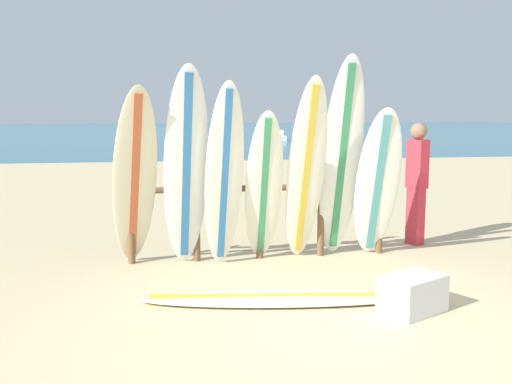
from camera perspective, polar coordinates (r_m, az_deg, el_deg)
The scene contains 14 objects.
ground_plane at distance 5.06m, azimuth 6.67°, elevation -14.21°, with size 120.00×120.00×0.00m, color #D3BC8C.
ocean_water at distance 62.53m, azimuth -8.36°, elevation 6.16°, with size 120.00×80.00×0.01m, color teal.
surfboard_rack at distance 7.42m, azimuth 0.38°, elevation -1.60°, with size 3.40×0.09×1.08m.
surfboard_leaning_far_left at distance 6.97m, azimuth -12.06°, elevation 1.27°, with size 0.72×1.09×2.22m.
surfboard_leaning_left at distance 6.90m, azimuth -7.01°, elevation 2.32°, with size 0.62×0.82×2.46m.
surfboard_leaning_center_left at distance 6.85m, azimuth -3.20°, elevation 1.55°, with size 0.55×0.72×2.28m.
surfboard_leaning_center at distance 7.05m, azimuth 0.79°, elevation 0.36°, with size 0.50×0.84×1.94m.
surfboard_leaning_center_right at distance 7.08m, azimuth 5.01°, elevation 1.99°, with size 0.48×0.96×2.34m.
surfboard_leaning_right at distance 7.34m, azimuth 8.55°, elevation 3.19°, with size 0.55×0.82×2.60m.
surfboard_leaning_far_right at distance 7.48m, azimuth 12.07°, elevation 0.77°, with size 0.66×0.87×1.98m.
surfboard_lying_on_sand at distance 5.87m, azimuth 1.99°, elevation -10.59°, with size 2.80×0.92×0.08m.
beachgoer_standing at distance 8.50m, azimuth 15.80°, elevation 1.35°, with size 0.27×0.33×1.76m.
small_boat_offshore at distance 38.96m, azimuth 2.31°, elevation 5.55°, with size 1.19×3.15×0.71m.
cooler_box at distance 5.74m, azimuth 15.39°, elevation -9.82°, with size 0.60×0.40×0.36m, color white.
Camera 1 is at (-1.33, -4.49, 1.91)m, focal length 39.95 mm.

